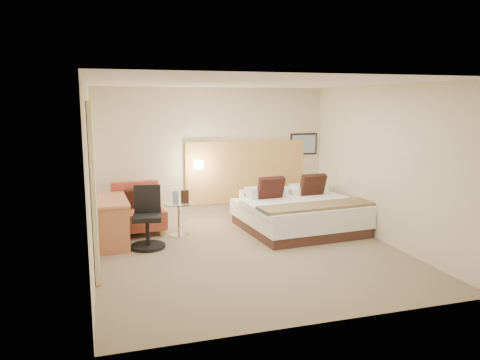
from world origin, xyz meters
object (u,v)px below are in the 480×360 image
object	(u,v)px
side_table	(179,217)
desk_chair	(148,223)
lounge_chair	(138,213)
desk	(111,209)
bed	(298,213)

from	to	relation	value
side_table	desk_chair	size ratio (longest dim) A/B	0.59
lounge_chair	desk	distance (m)	0.81
bed	desk_chair	bearing A→B (deg)	-174.92
desk	side_table	bearing A→B (deg)	8.33
bed	desk_chair	size ratio (longest dim) A/B	2.17
lounge_chair	side_table	distance (m)	0.81
desk	lounge_chair	bearing A→B (deg)	50.38
desk	desk_chair	bearing A→B (deg)	-31.97
bed	side_table	bearing A→B (deg)	173.01
bed	desk	xyz separation A→B (m)	(-3.41, 0.10, 0.29)
desk_chair	side_table	bearing A→B (deg)	40.75
bed	lounge_chair	xyz separation A→B (m)	(-2.92, 0.69, 0.04)
lounge_chair	desk_chair	distance (m)	0.95
side_table	desk	distance (m)	1.23
lounge_chair	desk	xyz separation A→B (m)	(-0.49, -0.59, 0.25)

